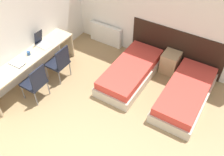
# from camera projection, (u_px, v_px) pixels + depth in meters

# --- Properties ---
(wall_back) EXTENTS (5.25, 0.05, 2.70)m
(wall_back) POSITION_uv_depth(u_px,v_px,m) (152.00, 10.00, 5.94)
(wall_back) COLOR white
(wall_back) RESTS_ON ground_plane
(wall_left) EXTENTS (0.05, 4.92, 2.70)m
(wall_left) POSITION_uv_depth(u_px,v_px,m) (25.00, 22.00, 5.53)
(wall_left) COLOR white
(wall_left) RESTS_ON ground_plane
(headboard_panel) EXTENTS (2.38, 0.03, 1.05)m
(headboard_panel) POSITION_uv_depth(u_px,v_px,m) (176.00, 49.00, 6.18)
(headboard_panel) COLOR black
(headboard_panel) RESTS_ON ground_plane
(bed_near_window) EXTENTS (0.91, 1.99, 0.43)m
(bed_near_window) POSITION_uv_depth(u_px,v_px,m) (131.00, 72.00, 6.03)
(bed_near_window) COLOR beige
(bed_near_window) RESTS_ON ground_plane
(bed_near_door) EXTENTS (0.91, 1.99, 0.43)m
(bed_near_door) POSITION_uv_depth(u_px,v_px,m) (185.00, 94.00, 5.51)
(bed_near_door) COLOR beige
(bed_near_door) RESTS_ON ground_plane
(nightstand) EXTENTS (0.40, 0.44, 0.53)m
(nightstand) POSITION_uv_depth(u_px,v_px,m) (170.00, 62.00, 6.21)
(nightstand) COLOR tan
(nightstand) RESTS_ON ground_plane
(radiator) EXTENTS (0.99, 0.12, 0.58)m
(radiator) POSITION_uv_depth(u_px,v_px,m) (106.00, 34.00, 7.07)
(radiator) COLOR silver
(radiator) RESTS_ON ground_plane
(desk) EXTENTS (0.52, 2.47, 0.73)m
(desk) POSITION_uv_depth(u_px,v_px,m) (31.00, 61.00, 5.74)
(desk) COLOR #C6B28E
(desk) RESTS_ON ground_plane
(chair_near_laptop) EXTENTS (0.46, 0.46, 0.92)m
(chair_near_laptop) POSITION_uv_depth(u_px,v_px,m) (59.00, 62.00, 5.85)
(chair_near_laptop) COLOR black
(chair_near_laptop) RESTS_ON ground_plane
(chair_near_notebook) EXTENTS (0.46, 0.46, 0.92)m
(chair_near_notebook) POSITION_uv_depth(u_px,v_px,m) (35.00, 82.00, 5.37)
(chair_near_notebook) COLOR black
(chair_near_notebook) RESTS_ON ground_plane
(laptop) EXTENTS (0.37, 0.25, 0.36)m
(laptop) POSITION_uv_depth(u_px,v_px,m) (42.00, 42.00, 5.92)
(laptop) COLOR silver
(laptop) RESTS_ON desk
(open_notebook) EXTENTS (0.34, 0.20, 0.02)m
(open_notebook) POSITION_uv_depth(u_px,v_px,m) (17.00, 64.00, 5.45)
(open_notebook) COLOR black
(open_notebook) RESTS_ON desk
(mug) EXTENTS (0.08, 0.08, 0.09)m
(mug) POSITION_uv_depth(u_px,v_px,m) (29.00, 53.00, 5.66)
(mug) COLOR #2D5184
(mug) RESTS_ON desk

